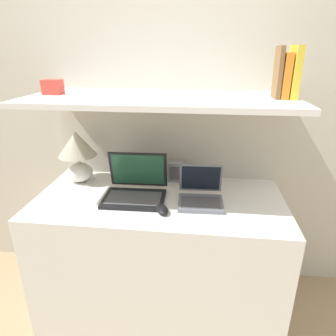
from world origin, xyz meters
TOP-DOWN VIEW (x-y plane):
  - wall_back at (0.00, 0.73)m, footprint 6.00×0.05m
  - desk at (0.00, 0.33)m, footprint 1.39×0.66m
  - back_riser at (0.00, 0.68)m, footprint 1.39×0.04m
  - shelf at (0.00, 0.40)m, footprint 1.39×0.60m
  - table_lamp at (-0.53, 0.50)m, footprint 0.23×0.23m
  - laptop_large at (-0.13, 0.33)m, footprint 0.34×0.30m
  - laptop_small at (0.23, 0.31)m, footprint 0.25×0.25m
  - computer_mouse at (0.04, 0.17)m, footprint 0.09×0.12m
  - router_box at (0.08, 0.58)m, footprint 0.13×0.06m
  - book_yellow at (0.65, 0.40)m, footprint 0.03×0.15m
  - book_orange at (0.61, 0.40)m, footprint 0.04×0.12m
  - book_brown at (0.57, 0.40)m, footprint 0.02×0.12m
  - shelf_gadget at (-0.58, 0.40)m, footprint 0.10×0.08m

SIDE VIEW (x-z plane):
  - desk at x=0.00m, z-range 0.00..0.77m
  - back_riser at x=0.00m, z-range 0.00..1.29m
  - computer_mouse at x=0.04m, z-range 0.77..0.80m
  - laptop_small at x=0.23m, z-range 0.71..0.90m
  - laptop_large at x=-0.13m, z-range 0.70..0.93m
  - router_box at x=0.08m, z-range 0.77..0.89m
  - table_lamp at x=-0.53m, z-range 0.80..1.12m
  - wall_back at x=0.00m, z-range 0.00..2.40m
  - shelf at x=0.00m, z-range 1.29..1.32m
  - shelf_gadget at x=-0.58m, z-range 1.32..1.39m
  - book_orange at x=0.61m, z-range 1.32..1.53m
  - book_brown at x=0.57m, z-range 1.32..1.56m
  - book_yellow at x=0.65m, z-range 1.32..1.56m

